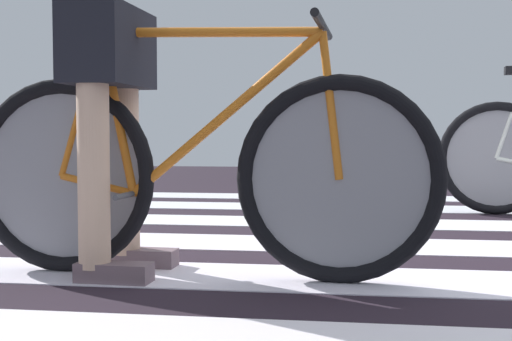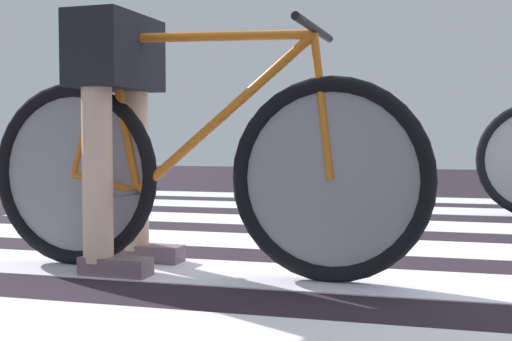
# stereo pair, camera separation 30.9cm
# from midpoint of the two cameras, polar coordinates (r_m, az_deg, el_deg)

# --- Properties ---
(ground) EXTENTS (18.00, 14.00, 0.02)m
(ground) POSITION_cam_midpoint_polar(r_m,az_deg,el_deg) (3.22, 12.71, -6.26)
(ground) COLOR black
(crosswalk_markings) EXTENTS (5.36, 4.22, 0.00)m
(crosswalk_markings) POSITION_cam_midpoint_polar(r_m,az_deg,el_deg) (3.51, 11.31, -5.28)
(crosswalk_markings) COLOR white
(crosswalk_markings) RESTS_ON ground
(bicycle_1_of_2) EXTENTS (1.74, 0.52, 0.93)m
(bicycle_1_of_2) POSITION_cam_midpoint_polar(r_m,az_deg,el_deg) (2.41, -8.92, 0.08)
(bicycle_1_of_2) COLOR black
(bicycle_1_of_2) RESTS_ON ground
(cyclist_1_of_2) EXTENTS (0.33, 0.42, 0.96)m
(cyclist_1_of_2) POSITION_cam_midpoint_polar(r_m,az_deg,el_deg) (2.54, -15.61, 5.54)
(cyclist_1_of_2) COLOR beige
(cyclist_1_of_2) RESTS_ON ground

